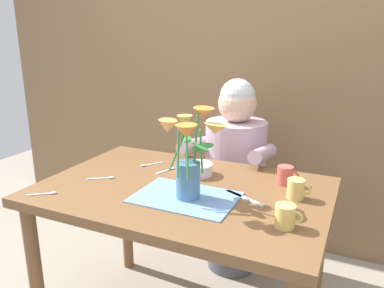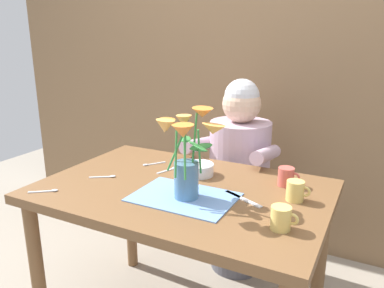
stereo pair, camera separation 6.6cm
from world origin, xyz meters
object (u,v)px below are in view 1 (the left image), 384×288
ceramic_mug (296,189)px  coffee_cup (285,175)px  ceramic_bowl (198,169)px  flower_vase (189,152)px  dinner_knife (245,198)px  tea_cup (285,216)px  seated_person (235,179)px

ceramic_mug → coffee_cup: same height
ceramic_bowl → flower_vase: bearing=-73.3°
dinner_knife → ceramic_mug: (0.18, 0.08, 0.04)m
ceramic_bowl → tea_cup: tea_cup is taller
flower_vase → ceramic_bowl: 0.32m
ceramic_mug → tea_cup: 0.25m
ceramic_mug → coffee_cup: 0.15m
seated_person → tea_cup: bearing=-56.8°
dinner_knife → flower_vase: bearing=-128.5°
ceramic_mug → coffee_cup: size_ratio=1.00×
flower_vase → seated_person: bearing=94.0°
flower_vase → coffee_cup: (0.31, 0.32, -0.15)m
tea_cup → coffee_cup: same height
flower_vase → coffee_cup: size_ratio=3.83×
dinner_knife → seated_person: bearing=136.5°
dinner_knife → ceramic_mug: ceramic_mug is taller
flower_vase → coffee_cup: 0.47m
dinner_knife → tea_cup: (0.19, -0.17, 0.04)m
seated_person → ceramic_bowl: (-0.03, -0.45, 0.21)m
flower_vase → coffee_cup: flower_vase is taller
ceramic_bowl → coffee_cup: 0.39m
ceramic_mug → tea_cup: (0.01, -0.25, 0.00)m
ceramic_bowl → ceramic_mug: ceramic_mug is taller
ceramic_mug → dinner_knife: bearing=-155.5°
dinner_knife → ceramic_mug: 0.20m
coffee_cup → flower_vase: bearing=-134.3°
ceramic_mug → coffee_cup: bearing=117.3°
ceramic_bowl → coffee_cup: bearing=8.4°
dinner_knife → tea_cup: tea_cup is taller
ceramic_mug → ceramic_bowl: bearing=170.3°
seated_person → dinner_knife: seated_person is taller
flower_vase → ceramic_mug: (0.38, 0.18, -0.15)m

